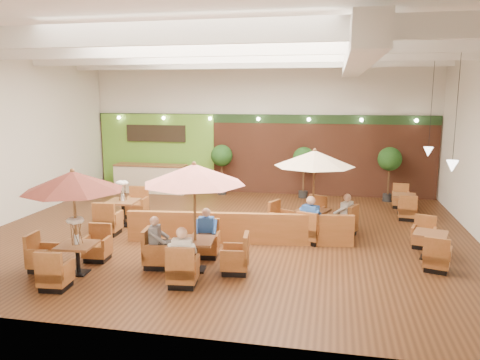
% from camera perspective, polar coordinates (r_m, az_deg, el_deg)
% --- Properties ---
extents(room, '(14.04, 14.00, 5.52)m').
position_cam_1_polar(room, '(14.36, 0.37, 8.90)').
color(room, '#381E0F').
rests_on(room, ground).
extents(service_counter, '(3.00, 0.75, 1.18)m').
position_cam_1_polar(service_counter, '(19.73, -10.80, 0.19)').
color(service_counter, beige).
rests_on(service_counter, ground).
extents(booth_divider, '(6.12, 0.88, 0.85)m').
position_cam_1_polar(booth_divider, '(12.73, -0.14, -5.91)').
color(booth_divider, brown).
rests_on(booth_divider, ground).
extents(table_0, '(2.29, 2.37, 2.41)m').
position_cam_1_polar(table_0, '(10.94, -19.82, -2.18)').
color(table_0, brown).
rests_on(table_0, ground).
extents(table_1, '(2.51, 2.51, 2.53)m').
position_cam_1_polar(table_1, '(10.53, -5.57, -2.05)').
color(table_1, brown).
rests_on(table_1, ground).
extents(table_2, '(2.61, 2.61, 2.50)m').
position_cam_1_polar(table_2, '(13.51, 9.00, 0.51)').
color(table_2, brown).
rests_on(table_2, ground).
extents(table_3, '(0.94, 2.68, 1.57)m').
position_cam_1_polar(table_3, '(14.90, -14.05, -3.52)').
color(table_3, brown).
rests_on(table_3, ground).
extents(table_4, '(0.94, 2.37, 0.84)m').
position_cam_1_polar(table_4, '(12.51, 22.12, -7.46)').
color(table_4, brown).
rests_on(table_4, ground).
extents(table_5, '(0.84, 2.31, 0.85)m').
position_cam_1_polar(table_5, '(16.88, 19.32, -2.81)').
color(table_5, brown).
rests_on(table_5, ground).
extents(topiary_0, '(0.87, 0.87, 2.03)m').
position_cam_1_polar(topiary_0, '(18.87, -2.24, 2.75)').
color(topiary_0, black).
rests_on(topiary_0, ground).
extents(topiary_1, '(0.86, 0.86, 2.01)m').
position_cam_1_polar(topiary_1, '(18.38, 7.80, 2.42)').
color(topiary_1, black).
rests_on(topiary_1, ground).
extents(topiary_2, '(0.89, 0.89, 2.07)m').
position_cam_1_polar(topiary_2, '(18.46, 17.78, 2.21)').
color(topiary_2, black).
rests_on(topiary_2, ground).
extents(diner_0, '(0.44, 0.38, 0.84)m').
position_cam_1_polar(diner_0, '(9.94, -7.04, -8.57)').
color(diner_0, silver).
rests_on(diner_0, ground).
extents(diner_1, '(0.41, 0.34, 0.78)m').
position_cam_1_polar(diner_1, '(11.63, -4.16, -5.83)').
color(diner_1, '#2959B5').
rests_on(diner_1, ground).
extents(diner_2, '(0.34, 0.40, 0.77)m').
position_cam_1_polar(diner_2, '(11.08, -10.09, -6.81)').
color(diner_2, slate).
rests_on(diner_2, ground).
extents(diner_3, '(0.48, 0.46, 0.86)m').
position_cam_1_polar(diner_3, '(12.82, 8.70, -4.27)').
color(diner_3, '#2959B5').
rests_on(diner_3, ground).
extents(diner_4, '(0.41, 0.43, 0.77)m').
position_cam_1_polar(diner_4, '(13.70, 12.70, -3.60)').
color(diner_4, silver).
rests_on(diner_4, ground).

